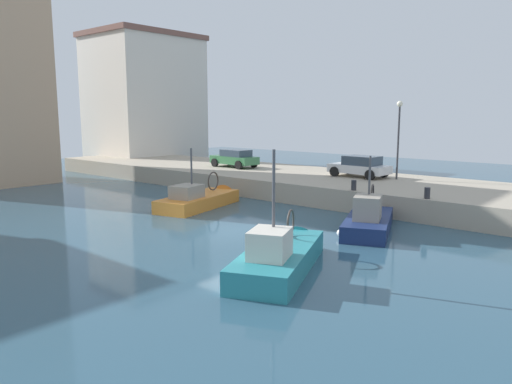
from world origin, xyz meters
TOP-DOWN VIEW (x-y plane):
  - water_surface at (0.00, 0.00)m, footprint 80.00×80.00m
  - quay_wall at (11.50, 0.00)m, footprint 9.00×56.00m
  - fishing_boat_teal at (-2.76, -4.93)m, footprint 6.83×4.35m
  - fishing_boat_orange at (3.21, 5.43)m, footprint 6.73×3.40m
  - fishing_boat_navy at (4.25, -4.58)m, footprint 6.18×3.88m
  - parked_car_green at (11.51, 10.63)m, footprint 1.98×3.93m
  - parked_car_white at (12.53, 0.48)m, footprint 2.10×3.91m
  - mooring_bollard_south at (7.35, -6.00)m, footprint 0.28×0.28m
  - mooring_bollard_mid at (7.35, -2.00)m, footprint 0.28×0.28m
  - quay_streetlamp at (13.00, -1.83)m, footprint 0.36×0.36m
  - waterfront_building_west_mid at (15.47, 26.84)m, footprint 10.31×8.43m

SIDE VIEW (x-z plane):
  - water_surface at x=0.00m, z-range 0.00..0.00m
  - fishing_boat_orange at x=3.21m, z-range -2.07..2.28m
  - fishing_boat_teal at x=-2.76m, z-range -2.42..2.65m
  - fishing_boat_navy at x=4.25m, z-range -1.99..2.29m
  - quay_wall at x=11.50m, z-range 0.00..1.20m
  - mooring_bollard_south at x=7.35m, z-range 1.20..1.75m
  - mooring_bollard_mid at x=7.35m, z-range 1.20..1.75m
  - parked_car_green at x=11.51m, z-range 1.22..2.57m
  - parked_car_white at x=12.53m, z-range 1.21..2.59m
  - quay_streetlamp at x=13.00m, z-range 2.04..6.87m
  - waterfront_building_west_mid at x=15.47m, z-range 0.02..13.16m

